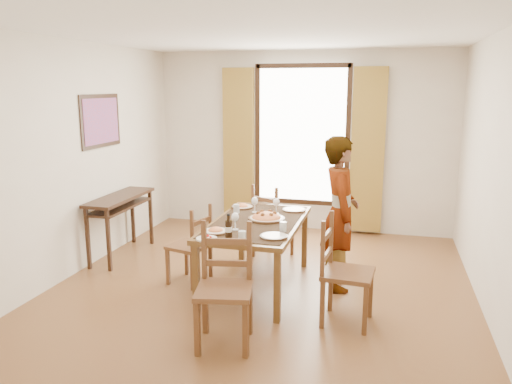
% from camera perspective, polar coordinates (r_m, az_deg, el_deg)
% --- Properties ---
extents(ground, '(5.00, 5.00, 0.00)m').
position_cam_1_polar(ground, '(5.58, 0.62, -10.96)').
color(ground, '#4F2718').
rests_on(ground, ground).
extents(room_shell, '(4.60, 5.10, 2.74)m').
position_cam_1_polar(room_shell, '(5.30, 0.96, 5.13)').
color(room_shell, beige).
rests_on(room_shell, ground).
extents(console_table, '(0.38, 1.20, 0.80)m').
position_cam_1_polar(console_table, '(6.65, -15.25, -1.40)').
color(console_table, black).
rests_on(console_table, ground).
extents(dining_table, '(0.92, 1.66, 0.76)m').
position_cam_1_polar(dining_table, '(5.40, 0.07, -4.02)').
color(dining_table, brown).
rests_on(dining_table, ground).
extents(chair_west, '(0.49, 0.49, 0.90)m').
position_cam_1_polar(chair_west, '(5.64, -7.41, -6.27)').
color(chair_west, brown).
rests_on(chair_west, ground).
extents(chair_north, '(0.55, 0.55, 0.96)m').
position_cam_1_polar(chair_north, '(6.44, 1.78, -3.59)').
color(chair_north, brown).
rests_on(chair_north, ground).
extents(chair_south, '(0.54, 0.54, 1.05)m').
position_cam_1_polar(chair_south, '(4.32, -3.60, -11.07)').
color(chair_south, brown).
rests_on(chair_south, ground).
extents(chair_east, '(0.48, 0.48, 1.02)m').
position_cam_1_polar(chair_east, '(4.75, 10.02, -9.22)').
color(chair_east, brown).
rests_on(chair_east, ground).
extents(man, '(0.77, 0.65, 1.67)m').
position_cam_1_polar(man, '(5.44, 9.57, -2.45)').
color(man, gray).
rests_on(man, ground).
extents(plate_sw, '(0.27, 0.27, 0.05)m').
position_cam_1_polar(plate_sw, '(4.97, -4.64, -4.31)').
color(plate_sw, silver).
rests_on(plate_sw, dining_table).
extents(plate_se, '(0.27, 0.27, 0.05)m').
position_cam_1_polar(plate_se, '(4.80, 2.06, -4.87)').
color(plate_se, silver).
rests_on(plate_se, dining_table).
extents(plate_nw, '(0.27, 0.27, 0.05)m').
position_cam_1_polar(plate_nw, '(5.95, -1.58, -1.55)').
color(plate_nw, silver).
rests_on(plate_nw, dining_table).
extents(plate_ne, '(0.27, 0.27, 0.05)m').
position_cam_1_polar(plate_ne, '(5.83, 4.40, -1.86)').
color(plate_ne, silver).
rests_on(plate_ne, dining_table).
extents(pasta_platter, '(0.40, 0.40, 0.10)m').
position_cam_1_polar(pasta_platter, '(5.41, 1.20, -2.67)').
color(pasta_platter, '#B44C17').
rests_on(pasta_platter, dining_table).
extents(caprese_plate, '(0.20, 0.20, 0.04)m').
position_cam_1_polar(caprese_plate, '(4.76, -5.67, -5.19)').
color(caprese_plate, silver).
rests_on(caprese_plate, dining_table).
extents(wine_glass_a, '(0.08, 0.08, 0.18)m').
position_cam_1_polar(wine_glass_a, '(5.03, -2.40, -3.34)').
color(wine_glass_a, white).
rests_on(wine_glass_a, dining_table).
extents(wine_glass_b, '(0.08, 0.08, 0.18)m').
position_cam_1_polar(wine_glass_b, '(5.65, 2.32, -1.60)').
color(wine_glass_b, white).
rests_on(wine_glass_b, dining_table).
extents(wine_glass_c, '(0.08, 0.08, 0.18)m').
position_cam_1_polar(wine_glass_c, '(5.71, -0.16, -1.45)').
color(wine_glass_c, white).
rests_on(wine_glass_c, dining_table).
extents(tumbler_a, '(0.07, 0.07, 0.10)m').
position_cam_1_polar(tumbler_a, '(4.99, 3.12, -3.98)').
color(tumbler_a, silver).
rests_on(tumbler_a, dining_table).
extents(tumbler_b, '(0.07, 0.07, 0.10)m').
position_cam_1_polar(tumbler_b, '(5.71, -2.25, -1.91)').
color(tumbler_b, silver).
rests_on(tumbler_b, dining_table).
extents(tumbler_c, '(0.07, 0.07, 0.10)m').
position_cam_1_polar(tumbler_c, '(4.67, -1.61, -5.07)').
color(tumbler_c, silver).
rests_on(tumbler_c, dining_table).
extents(wine_bottle, '(0.07, 0.07, 0.25)m').
position_cam_1_polar(wine_bottle, '(4.72, -3.16, -3.97)').
color(wine_bottle, black).
rests_on(wine_bottle, dining_table).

